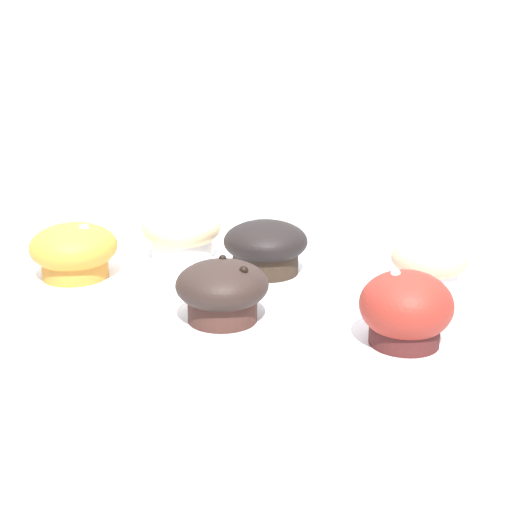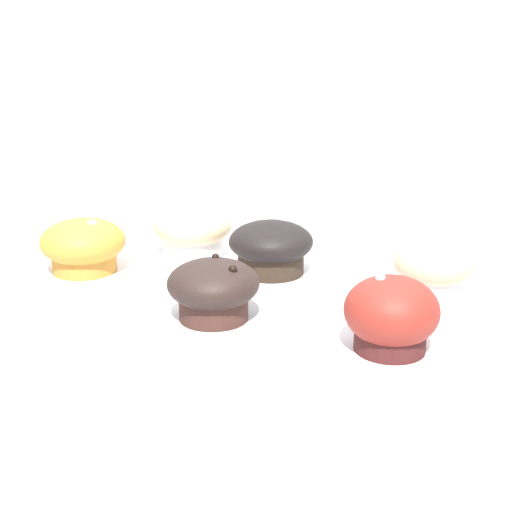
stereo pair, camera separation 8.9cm
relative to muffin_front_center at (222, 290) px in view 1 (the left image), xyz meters
name	(u,v)px [view 1 (the left image)]	position (x,y,z in m)	size (l,w,h in m)	color
wall_back	(267,200)	(0.07, 0.72, -0.06)	(3.20, 0.10, 1.80)	#B2B7BC
muffin_front_center	(222,290)	(0.00, 0.00, 0.00)	(0.10, 0.10, 0.07)	#3F251F
muffin_back_left	(406,310)	(0.19, -0.07, 0.00)	(0.10, 0.10, 0.08)	#451B1A
muffin_back_right	(266,246)	(0.05, 0.17, 0.00)	(0.11, 0.11, 0.07)	#2F231A
muffin_front_left	(182,232)	(-0.07, 0.24, 0.00)	(0.11, 0.11, 0.07)	white
muffin_front_right	(74,251)	(-0.20, 0.15, 0.00)	(0.11, 0.11, 0.08)	#C48231
muffin_back_center	(429,263)	(0.26, 0.10, 0.00)	(0.10, 0.10, 0.07)	silver
coffee_cup	(301,216)	(0.11, 0.29, 0.01)	(0.13, 0.08, 0.09)	white
price_card	(389,239)	(0.23, 0.22, 0.00)	(0.06, 0.05, 0.06)	white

